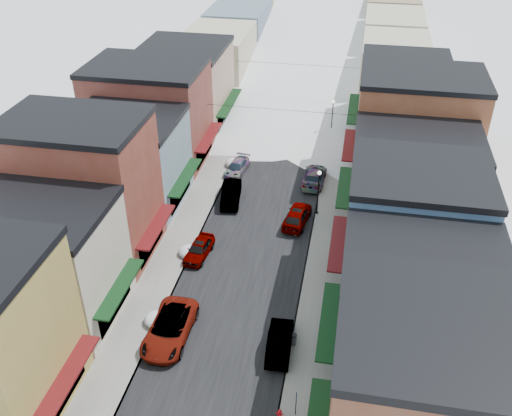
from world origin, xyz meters
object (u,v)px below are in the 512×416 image
at_px(car_dark_hatch, 231,194).
at_px(fire_hydrant, 280,414).
at_px(car_silver_sedan, 199,249).
at_px(trash_can, 293,339).
at_px(car_white_suv, 170,328).
at_px(streetlamp_near, 318,187).
at_px(car_green_sedan, 280,341).

relative_size(car_dark_hatch, fire_hydrant, 6.68).
relative_size(car_silver_sedan, trash_can, 4.99).
distance_m(car_white_suv, trash_can, 8.94).
bearing_deg(trash_can, streetlamp_near, 90.00).
bearing_deg(fire_hydrant, streetlamp_near, 90.00).
bearing_deg(streetlamp_near, fire_hydrant, -90.00).
distance_m(car_green_sedan, trash_can, 1.09).
height_order(car_silver_sedan, fire_hydrant, car_silver_sedan).
distance_m(car_white_suv, car_silver_sedan, 9.81).
height_order(car_dark_hatch, fire_hydrant, car_dark_hatch).
bearing_deg(car_green_sedan, streetlamp_near, -96.06).
bearing_deg(streetlamp_near, trash_can, -90.00).
bearing_deg(streetlamp_near, car_green_sedan, -92.86).
bearing_deg(car_white_suv, trash_can, 6.10).
height_order(car_dark_hatch, streetlamp_near, streetlamp_near).
xyz_separation_m(car_silver_sedan, car_green_sedan, (8.52, -9.50, 0.05)).
height_order(car_silver_sedan, trash_can, car_silver_sedan).
distance_m(fire_hydrant, trash_can, 6.40).
distance_m(trash_can, streetlamp_near, 17.58).
relative_size(car_green_sedan, fire_hydrant, 6.21).
bearing_deg(car_white_suv, fire_hydrant, -31.39).
bearing_deg(car_dark_hatch, trash_can, -72.27).
xyz_separation_m(trash_can, streetlamp_near, (0.00, 17.41, 2.48)).
bearing_deg(car_green_sedan, car_dark_hatch, -70.67).
height_order(fire_hydrant, trash_can, trash_can).
height_order(car_green_sedan, trash_can, car_green_sedan).
bearing_deg(fire_hydrant, car_green_sedan, 98.80).
xyz_separation_m(car_white_suv, car_green_sedan, (7.99, 0.30, -0.09)).
relative_size(trash_can, streetlamp_near, 0.19).
xyz_separation_m(car_green_sedan, trash_can, (0.90, 0.59, -0.20)).
relative_size(car_dark_hatch, trash_can, 5.95).
relative_size(fire_hydrant, trash_can, 0.89).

